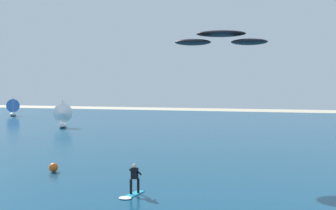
% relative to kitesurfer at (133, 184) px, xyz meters
% --- Properties ---
extents(ocean, '(160.00, 90.00, 0.10)m').
position_rel_kitesurfer_xyz_m(ocean, '(1.88, 31.85, -0.65)').
color(ocean, navy).
rests_on(ocean, ground).
extents(kitesurfer, '(0.89, 2.02, 1.67)m').
position_rel_kitesurfer_xyz_m(kitesurfer, '(0.00, 0.00, 0.00)').
color(kitesurfer, '#26B2CC').
rests_on(kitesurfer, ocean).
extents(kite, '(7.16, 3.70, 1.04)m').
position_rel_kitesurfer_xyz_m(kite, '(3.16, 9.73, 8.79)').
color(kite, black).
extents(sailboat_far_left, '(3.47, 3.24, 3.85)m').
position_rel_kitesurfer_xyz_m(sailboat_far_left, '(-46.29, 49.37, 1.16)').
color(sailboat_far_left, silver).
rests_on(sailboat_far_left, ocean).
extents(sailboat_center_horizon, '(3.11, 3.48, 3.90)m').
position_rel_kitesurfer_xyz_m(sailboat_center_horizon, '(-23.04, 30.60, 1.18)').
color(sailboat_center_horizon, silver).
rests_on(sailboat_center_horizon, ocean).
extents(marker_buoy, '(0.62, 0.62, 0.62)m').
position_rel_kitesurfer_xyz_m(marker_buoy, '(-7.38, 3.92, -0.29)').
color(marker_buoy, '#E55919').
rests_on(marker_buoy, ocean).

